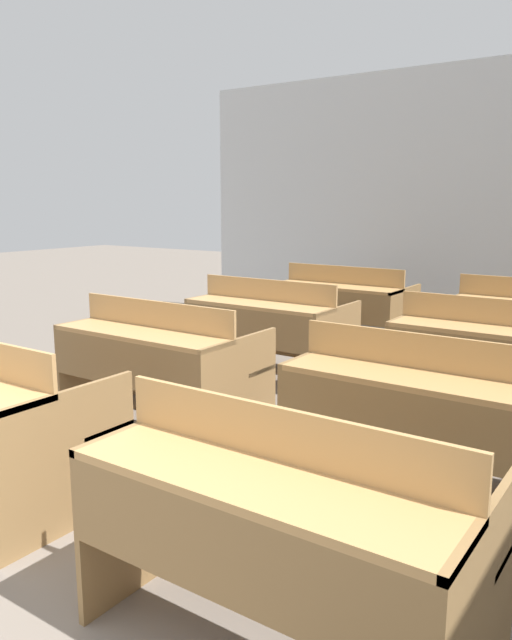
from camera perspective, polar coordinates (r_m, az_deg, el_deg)
wall_back at (r=7.43m, az=18.96°, el=10.10°), size 6.96×0.06×3.02m
bench_front_right at (r=2.23m, az=2.60°, el=-17.82°), size 1.33×0.80×0.87m
bench_second_left at (r=4.35m, az=-8.81°, el=-3.52°), size 1.33×0.80×0.87m
bench_second_right at (r=3.39m, az=14.85°, el=-7.90°), size 1.33×0.80×0.87m
bench_third_left at (r=5.44m, az=1.20°, el=-0.49°), size 1.33×0.80×0.87m
bench_third_right at (r=4.71m, az=20.78°, el=-3.00°), size 1.33×0.80×0.87m
bench_back_left at (r=6.60m, az=8.02°, el=1.41°), size 1.33×0.80×0.87m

